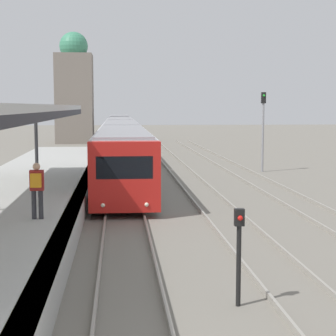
{
  "coord_description": "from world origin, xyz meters",
  "views": [
    {
      "loc": [
        -0.22,
        -6.52,
        4.16
      ],
      "look_at": [
        1.86,
        16.79,
        1.59
      ],
      "focal_mm": 60.0,
      "sensor_mm": 36.0,
      "label": 1
    }
  ],
  "objects_px": {
    "person_on_platform": "(37,186)",
    "signal_post_near": "(239,247)",
    "train_near": "(121,135)",
    "signal_mast_far": "(263,122)"
  },
  "relations": [
    {
      "from": "train_near",
      "to": "signal_post_near",
      "type": "distance_m",
      "value": 38.89
    },
    {
      "from": "train_near",
      "to": "signal_mast_far",
      "type": "xyz_separation_m",
      "value": [
        8.96,
        -15.01,
        1.51
      ]
    },
    {
      "from": "train_near",
      "to": "signal_mast_far",
      "type": "relative_size",
      "value": 11.73
    },
    {
      "from": "person_on_platform",
      "to": "train_near",
      "type": "distance_m",
      "value": 33.57
    },
    {
      "from": "person_on_platform",
      "to": "train_near",
      "type": "xyz_separation_m",
      "value": [
        2.61,
        33.47,
        -0.17
      ]
    },
    {
      "from": "train_near",
      "to": "signal_post_near",
      "type": "relative_size",
      "value": 28.68
    },
    {
      "from": "signal_post_near",
      "to": "train_near",
      "type": "bearing_deg",
      "value": 93.32
    },
    {
      "from": "person_on_platform",
      "to": "signal_post_near",
      "type": "height_order",
      "value": "person_on_platform"
    },
    {
      "from": "person_on_platform",
      "to": "train_near",
      "type": "bearing_deg",
      "value": 85.54
    },
    {
      "from": "signal_mast_far",
      "to": "train_near",
      "type": "bearing_deg",
      "value": 120.83
    }
  ]
}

